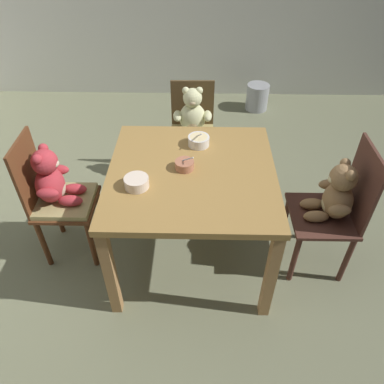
# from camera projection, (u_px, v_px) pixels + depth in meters

# --- Properties ---
(ground_plane) EXTENTS (5.20, 5.20, 0.04)m
(ground_plane) POSITION_uv_depth(u_px,v_px,m) (192.00, 255.00, 2.67)
(ground_plane) COLOR #6C6F53
(dining_table) EXTENTS (0.99, 0.99, 0.74)m
(dining_table) POSITION_uv_depth(u_px,v_px,m) (192.00, 183.00, 2.24)
(dining_table) COLOR olive
(dining_table) RESTS_ON ground_plane
(teddy_chair_far_center) EXTENTS (0.38, 0.39, 0.84)m
(teddy_chair_far_center) POSITION_uv_depth(u_px,v_px,m) (192.00, 124.00, 2.96)
(teddy_chair_far_center) COLOR #4D3920
(teddy_chair_far_center) RESTS_ON ground_plane
(teddy_chair_near_left) EXTENTS (0.38, 0.37, 0.91)m
(teddy_chair_near_left) POSITION_uv_depth(u_px,v_px,m) (55.00, 189.00, 2.34)
(teddy_chair_near_left) COLOR #5A3119
(teddy_chair_near_left) RESTS_ON ground_plane
(teddy_chair_near_right) EXTENTS (0.39, 0.42, 0.92)m
(teddy_chair_near_right) POSITION_uv_depth(u_px,v_px,m) (335.00, 200.00, 2.26)
(teddy_chair_near_right) COLOR #492920
(teddy_chair_near_right) RESTS_ON ground_plane
(porridge_bowl_cream_near_left) EXTENTS (0.14, 0.14, 0.06)m
(porridge_bowl_cream_near_left) POSITION_uv_depth(u_px,v_px,m) (137.00, 182.00, 2.05)
(porridge_bowl_cream_near_left) COLOR beige
(porridge_bowl_cream_near_left) RESTS_ON dining_table
(porridge_bowl_white_far_center) EXTENTS (0.14, 0.14, 0.13)m
(porridge_bowl_white_far_center) POSITION_uv_depth(u_px,v_px,m) (199.00, 141.00, 2.36)
(porridge_bowl_white_far_center) COLOR silver
(porridge_bowl_white_far_center) RESTS_ON dining_table
(porridge_bowl_terracotta_center) EXTENTS (0.11, 0.11, 0.11)m
(porridge_bowl_terracotta_center) POSITION_uv_depth(u_px,v_px,m) (185.00, 165.00, 2.18)
(porridge_bowl_terracotta_center) COLOR #B06C50
(porridge_bowl_terracotta_center) RESTS_ON dining_table
(metal_pail) EXTENTS (0.25, 0.25, 0.29)m
(metal_pail) POSITION_uv_depth(u_px,v_px,m) (257.00, 97.00, 4.18)
(metal_pail) COLOR #93969B
(metal_pail) RESTS_ON ground_plane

